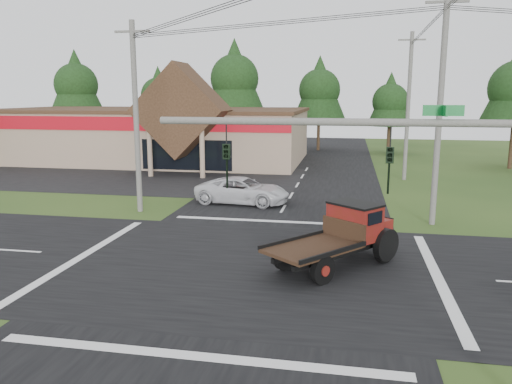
# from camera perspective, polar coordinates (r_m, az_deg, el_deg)

# --- Properties ---
(ground) EXTENTS (120.00, 120.00, 0.00)m
(ground) POSITION_cam_1_polar(r_m,az_deg,el_deg) (19.66, -0.75, -8.45)
(ground) COLOR #264117
(ground) RESTS_ON ground
(road_ns) EXTENTS (12.00, 120.00, 0.02)m
(road_ns) POSITION_cam_1_polar(r_m,az_deg,el_deg) (19.66, -0.75, -8.42)
(road_ns) COLOR black
(road_ns) RESTS_ON ground
(road_ew) EXTENTS (120.00, 12.00, 0.02)m
(road_ew) POSITION_cam_1_polar(r_m,az_deg,el_deg) (19.65, -0.75, -8.41)
(road_ew) COLOR black
(road_ew) RESTS_ON ground
(parking_apron) EXTENTS (28.00, 14.00, 0.02)m
(parking_apron) POSITION_cam_1_polar(r_m,az_deg,el_deg) (41.67, -14.63, 1.65)
(parking_apron) COLOR black
(parking_apron) RESTS_ON ground
(cvs_building) EXTENTS (30.40, 18.20, 9.19)m
(cvs_building) POSITION_cam_1_polar(r_m,az_deg,el_deg) (51.65, -11.53, 6.63)
(cvs_building) COLOR tan
(cvs_building) RESTS_ON ground
(traffic_signal_mast) EXTENTS (8.12, 0.24, 7.00)m
(traffic_signal_mast) POSITION_cam_1_polar(r_m,az_deg,el_deg) (11.09, 21.61, -0.84)
(traffic_signal_mast) COLOR #595651
(traffic_signal_mast) RESTS_ON ground
(utility_pole_nw) EXTENTS (2.00, 0.30, 10.50)m
(utility_pole_nw) POSITION_cam_1_polar(r_m,az_deg,el_deg) (28.67, -13.55, 8.40)
(utility_pole_nw) COLOR #595651
(utility_pole_nw) RESTS_ON ground
(utility_pole_ne) EXTENTS (2.00, 0.30, 11.50)m
(utility_pole_ne) POSITION_cam_1_polar(r_m,az_deg,el_deg) (26.53, 20.27, 8.93)
(utility_pole_ne) COLOR #595651
(utility_pole_ne) RESTS_ON ground
(utility_pole_n) EXTENTS (2.00, 0.30, 11.20)m
(utility_pole_n) POSITION_cam_1_polar(r_m,az_deg,el_deg) (40.41, 17.00, 9.41)
(utility_pole_n) COLOR #595651
(utility_pole_n) RESTS_ON ground
(tree_row_a) EXTENTS (6.72, 6.72, 12.12)m
(tree_row_a) POSITION_cam_1_polar(r_m,az_deg,el_deg) (67.22, -19.88, 11.68)
(tree_row_a) COLOR #332316
(tree_row_a) RESTS_ON ground
(tree_row_b) EXTENTS (5.60, 5.60, 10.10)m
(tree_row_b) POSITION_cam_1_polar(r_m,az_deg,el_deg) (64.65, -11.07, 10.98)
(tree_row_b) COLOR #332316
(tree_row_b) RESTS_ON ground
(tree_row_c) EXTENTS (7.28, 7.28, 13.13)m
(tree_row_c) POSITION_cam_1_polar(r_m,az_deg,el_deg) (60.76, -2.46, 13.08)
(tree_row_c) COLOR #332316
(tree_row_c) RESTS_ON ground
(tree_row_d) EXTENTS (6.16, 6.16, 11.11)m
(tree_row_d) POSITION_cam_1_polar(r_m,az_deg,el_deg) (60.28, 7.27, 11.74)
(tree_row_d) COLOR #332316
(tree_row_d) RESTS_ON ground
(tree_row_e) EXTENTS (5.04, 5.04, 9.09)m
(tree_row_e) POSITION_cam_1_polar(r_m,az_deg,el_deg) (58.33, 15.11, 10.16)
(tree_row_e) COLOR #332316
(tree_row_e) RESTS_ON ground
(antique_flatbed_truck) EXTENTS (5.39, 5.88, 2.42)m
(antique_flatbed_truck) POSITION_cam_1_polar(r_m,az_deg,el_deg) (19.41, 8.99, -5.08)
(antique_flatbed_truck) COLOR #5A190C
(antique_flatbed_truck) RESTS_ON ground
(white_pickup) EXTENTS (5.96, 3.25, 1.59)m
(white_pickup) POSITION_cam_1_polar(r_m,az_deg,el_deg) (30.58, -1.55, 0.17)
(white_pickup) COLOR silver
(white_pickup) RESTS_ON ground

